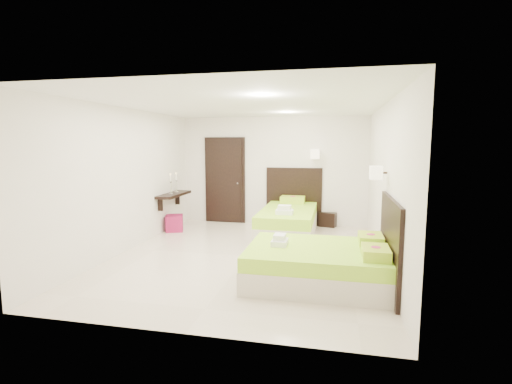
% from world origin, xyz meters
% --- Properties ---
extents(floor, '(5.50, 5.50, 0.00)m').
position_xyz_m(floor, '(0.00, 0.00, 0.00)').
color(floor, beige).
rests_on(floor, ground).
extents(bed_single, '(1.34, 2.23, 1.84)m').
position_xyz_m(bed_single, '(0.52, 1.72, 0.33)').
color(bed_single, beige).
rests_on(bed_single, ground).
extents(bed_double, '(1.97, 1.68, 1.63)m').
position_xyz_m(bed_double, '(1.35, -1.00, 0.29)').
color(bed_double, beige).
rests_on(bed_double, ground).
extents(nightstand, '(0.46, 0.43, 0.34)m').
position_xyz_m(nightstand, '(1.35, 2.75, 0.17)').
color(nightstand, black).
rests_on(nightstand, ground).
extents(ottoman, '(0.48, 0.48, 0.37)m').
position_xyz_m(ottoman, '(-2.04, 1.51, 0.18)').
color(ottoman, maroon).
rests_on(ottoman, ground).
extents(door, '(1.02, 0.15, 2.14)m').
position_xyz_m(door, '(-1.20, 2.70, 1.05)').
color(door, black).
rests_on(door, ground).
extents(console_shelf, '(0.35, 1.20, 0.78)m').
position_xyz_m(console_shelf, '(-2.08, 1.60, 0.82)').
color(console_shelf, black).
rests_on(console_shelf, ground).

